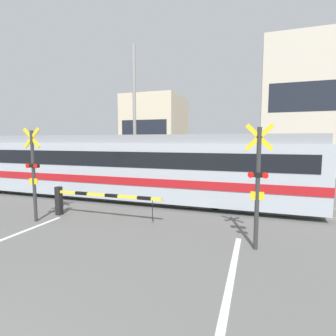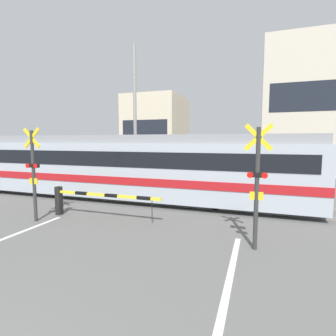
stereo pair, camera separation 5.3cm
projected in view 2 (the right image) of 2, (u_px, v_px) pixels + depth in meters
name	position (u px, v px, depth m)	size (l,w,h in m)	color
rail_track_near	(167.00, 205.00, 11.10)	(50.00, 0.10, 0.08)	gray
rail_track_far	(177.00, 198.00, 12.45)	(50.00, 0.10, 0.08)	gray
commuter_train	(89.00, 164.00, 13.04)	(20.70, 2.80, 2.99)	#ADB7C1
crossing_barrier_near	(84.00, 198.00, 9.32)	(4.17, 0.20, 1.05)	black
crossing_barrier_far	(230.00, 180.00, 13.38)	(4.17, 0.20, 1.05)	black
crossing_signal_left	(33.00, 170.00, 8.80)	(0.68, 0.15, 3.18)	#333333
crossing_signal_right	(257.00, 181.00, 6.48)	(0.68, 0.15, 3.18)	#333333
building_left_of_street	(157.00, 132.00, 26.78)	(5.26, 6.17, 7.09)	beige
building_right_of_street	(301.00, 109.00, 22.28)	(6.22, 6.17, 10.89)	beige
utility_pole_streetside	(135.00, 114.00, 17.47)	(0.22, 0.22, 8.99)	gray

